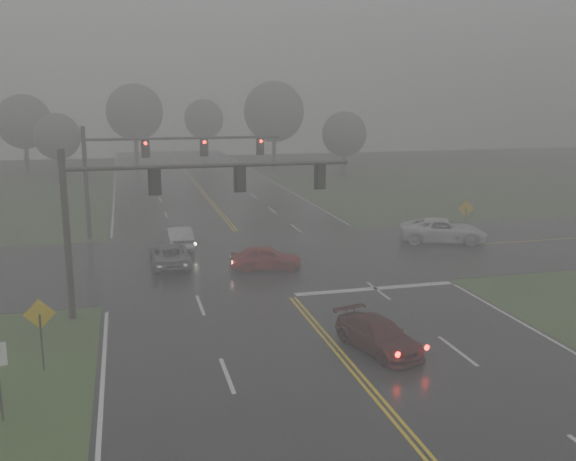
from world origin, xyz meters
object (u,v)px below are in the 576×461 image
object	(u,v)px
sedan_maroon	(378,351)
signal_gantry_far	(148,159)
car_grey	(170,266)
sedan_silver	(179,249)
pickup_white	(443,242)
signal_gantry_near	(158,198)
sedan_red	(266,270)

from	to	relation	value
sedan_maroon	signal_gantry_far	size ratio (longest dim) A/B	0.31
car_grey	sedan_silver	bearing A→B (deg)	-101.86
pickup_white	signal_gantry_near	distance (m)	22.07
sedan_maroon	sedan_red	bearing A→B (deg)	82.84
sedan_silver	car_grey	distance (m)	4.38
sedan_maroon	sedan_silver	world-z (taller)	sedan_silver
sedan_silver	car_grey	world-z (taller)	sedan_silver
car_grey	sedan_red	bearing A→B (deg)	157.51
signal_gantry_far	sedan_red	bearing A→B (deg)	-61.93
sedan_red	signal_gantry_far	distance (m)	13.55
pickup_white	sedan_red	bearing A→B (deg)	125.61
sedan_maroon	pickup_white	bearing A→B (deg)	40.49
signal_gantry_near	sedan_red	bearing A→B (deg)	42.93
sedan_red	signal_gantry_far	world-z (taller)	signal_gantry_far
pickup_white	signal_gantry_near	size ratio (longest dim) A/B	0.44
sedan_maroon	signal_gantry_far	bearing A→B (deg)	92.95
sedan_red	signal_gantry_far	bearing A→B (deg)	36.11
signal_gantry_far	sedan_silver	bearing A→B (deg)	-71.37
sedan_maroon	sedan_red	xyz separation A→B (m)	(-1.69, 12.56, 0.00)
sedan_red	sedan_maroon	bearing A→B (deg)	-164.32
sedan_silver	pickup_white	size ratio (longest dim) A/B	0.77
signal_gantry_near	signal_gantry_far	bearing A→B (deg)	89.08
sedan_maroon	car_grey	distance (m)	16.25
pickup_white	signal_gantry_far	size ratio (longest dim) A/B	0.42
sedan_red	sedan_silver	world-z (taller)	sedan_silver
sedan_silver	signal_gantry_far	size ratio (longest dim) A/B	0.32
car_grey	signal_gantry_far	world-z (taller)	signal_gantry_far
pickup_white	signal_gantry_far	bearing A→B (deg)	88.53
car_grey	signal_gantry_near	world-z (taller)	signal_gantry_near
car_grey	signal_gantry_near	xyz separation A→B (m)	(-0.90, -7.84, 5.25)
signal_gantry_near	sedan_silver	bearing A→B (deg)	81.59
sedan_red	sedan_silver	bearing A→B (deg)	41.90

